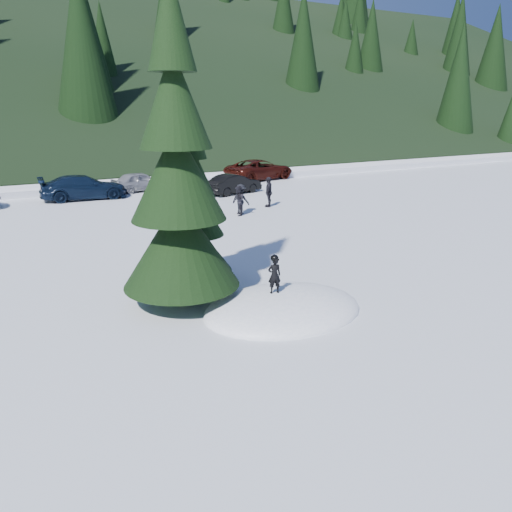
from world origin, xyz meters
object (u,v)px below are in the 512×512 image
child_skier (274,275)px  car_6 (260,170)px  spruce_short (195,217)px  adult_0 (238,201)px  spruce_tall (178,186)px  car_3 (84,187)px  adult_2 (241,199)px  car_5 (234,184)px  adult_1 (269,192)px  car_4 (140,182)px

child_skier → car_6: bearing=-106.2°
spruce_short → child_skier: 3.38m
adult_0 → spruce_tall: bearing=-9.0°
child_skier → spruce_tall: bearing=-26.5°
car_3 → car_6: size_ratio=0.91×
adult_2 → car_5: (2.40, 5.65, -0.14)m
child_skier → car_5: child_skier is taller
spruce_tall → child_skier: size_ratio=8.56×
adult_0 → car_6: car_6 is taller
child_skier → adult_1: adult_1 is taller
spruce_short → child_skier: (1.03, -3.01, -1.12)m
spruce_tall → car_4: spruce_tall is taller
child_skier → car_5: (7.35, 17.34, -0.37)m
spruce_tall → adult_2: 12.52m
car_5 → child_skier: bearing=141.1°
spruce_short → car_4: spruce_short is taller
spruce_short → car_3: size_ratio=1.09×
car_3 → car_4: size_ratio=1.34×
spruce_short → car_6: 23.00m
spruce_short → adult_1: (8.15, 9.57, -1.28)m
spruce_tall → car_3: 18.43m
car_5 → spruce_tall: bearing=133.2°
adult_2 → car_6: adult_2 is taller
spruce_short → car_6: spruce_short is taller
car_5 → spruce_short: bearing=133.7°
adult_0 → car_5: adult_0 is taller
adult_2 → car_6: (6.87, 10.35, -0.00)m
car_6 → spruce_tall: bearing=133.7°
spruce_short → car_3: bearing=91.0°
adult_2 → adult_0: bearing=109.7°
adult_1 → car_4: (-4.71, 8.55, -0.19)m
adult_2 → car_3: bearing=7.8°
adult_0 → spruce_short: bearing=-8.9°
car_5 → car_4: bearing=36.5°
car_4 → spruce_tall: bearing=156.7°
spruce_short → adult_2: (5.97, 8.68, -1.35)m
adult_1 → spruce_tall: bearing=0.6°
adult_0 → car_4: 10.05m
car_4 → car_5: size_ratio=0.99×
adult_0 → adult_2: adult_2 is taller
adult_0 → car_5: size_ratio=0.40×
adult_2 → car_4: 9.77m
adult_2 → car_4: bearing=-14.8°
child_skier → car_6: car_6 is taller
adult_2 → car_5: size_ratio=0.41×
spruce_tall → child_skier: (2.03, -1.61, -2.34)m
child_skier → adult_2: bearing=-100.9°
spruce_tall → car_6: size_ratio=1.59×
spruce_short → car_6: bearing=56.0°
car_6 → adult_2: bearing=134.3°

